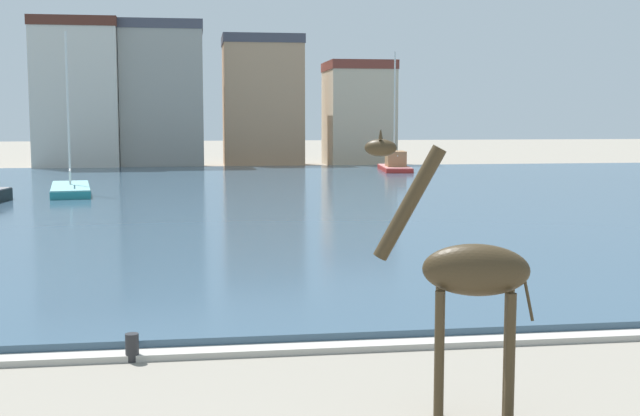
% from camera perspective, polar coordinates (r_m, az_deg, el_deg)
% --- Properties ---
extents(harbor_water, '(77.56, 54.56, 0.26)m').
position_cam_1_polar(harbor_water, '(42.59, -5.92, 0.58)').
color(harbor_water, '#334C60').
rests_on(harbor_water, ground).
extents(quay_edge_coping, '(77.56, 0.50, 0.12)m').
position_cam_1_polar(quay_edge_coping, '(15.52, -1.29, -9.64)').
color(quay_edge_coping, '#ADA89E').
rests_on(quay_edge_coping, ground).
extents(giraffe_statue, '(2.32, 1.08, 4.15)m').
position_cam_1_polar(giraffe_statue, '(11.76, 10.05, -4.58)').
color(giraffe_statue, '#382B19').
rests_on(giraffe_statue, ground).
extents(sailboat_red, '(2.70, 7.37, 9.31)m').
position_cam_1_polar(sailboat_red, '(64.11, 5.13, 2.88)').
color(sailboat_red, red).
rests_on(sailboat_red, ground).
extents(sailboat_teal, '(3.02, 8.41, 8.87)m').
position_cam_1_polar(sailboat_teal, '(47.06, -16.79, 1.19)').
color(sailboat_teal, teal).
rests_on(sailboat_teal, ground).
extents(mooring_bollard, '(0.24, 0.24, 0.50)m').
position_cam_1_polar(mooring_bollard, '(15.26, -12.80, -9.34)').
color(mooring_bollard, '#232326').
rests_on(mooring_bollard, ground).
extents(townhouse_wide_warehouse, '(6.98, 7.96, 12.40)m').
position_cam_1_polar(townhouse_wide_warehouse, '(73.39, -16.19, 7.48)').
color(townhouse_wide_warehouse, beige).
rests_on(townhouse_wide_warehouse, ground).
extents(townhouse_end_terrace, '(6.95, 5.89, 12.36)m').
position_cam_1_polar(townhouse_end_terrace, '(72.65, -10.77, 7.62)').
color(townhouse_end_terrace, gray).
rests_on(townhouse_end_terrace, ground).
extents(townhouse_narrow_midrow, '(7.06, 5.90, 11.50)m').
position_cam_1_polar(townhouse_narrow_midrow, '(74.65, -3.98, 7.34)').
color(townhouse_narrow_midrow, tan).
rests_on(townhouse_narrow_midrow, ground).
extents(townhouse_tall_gabled, '(5.85, 6.90, 9.31)m').
position_cam_1_polar(townhouse_tall_gabled, '(75.57, 2.65, 6.51)').
color(townhouse_tall_gabled, '#C6B293').
rests_on(townhouse_tall_gabled, ground).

